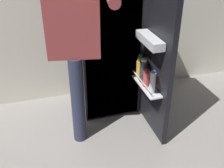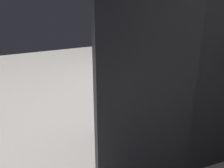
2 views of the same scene
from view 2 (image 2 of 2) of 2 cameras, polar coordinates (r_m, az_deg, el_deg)
ground_plane at (r=2.02m, az=2.81°, el=-14.87°), size 5.99×5.99×0.00m
refrigerator at (r=1.89m, az=17.54°, el=9.82°), size 0.64×1.15×1.69m
person at (r=2.00m, az=0.82°, el=16.39°), size 0.56×0.79×1.68m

